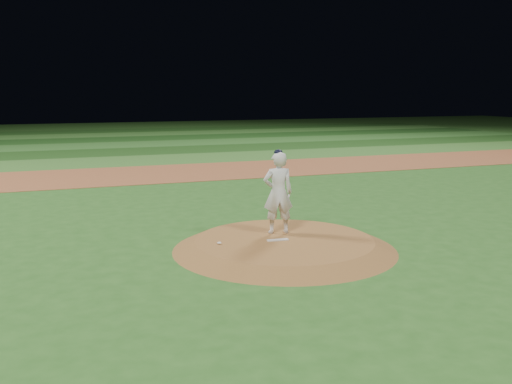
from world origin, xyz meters
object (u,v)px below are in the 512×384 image
(pitchers_mound, at_px, (284,244))
(rosin_bag, at_px, (219,243))
(pitcher_on_mound, at_px, (278,192))
(pitching_rubber, at_px, (278,240))

(pitchers_mound, relative_size, rosin_bag, 53.24)
(pitchers_mound, relative_size, pitcher_on_mound, 2.55)
(pitchers_mound, height_order, pitching_rubber, pitching_rubber)
(rosin_bag, xyz_separation_m, pitcher_on_mound, (1.73, 0.53, 1.03))
(pitcher_on_mound, bearing_deg, pitchers_mound, -98.39)
(pitchers_mound, height_order, pitcher_on_mound, pitcher_on_mound)
(pitching_rubber, bearing_deg, pitcher_on_mound, 72.21)
(pitchers_mound, bearing_deg, pitcher_on_mound, 81.61)
(pitching_rubber, height_order, pitcher_on_mound, pitcher_on_mound)
(pitchers_mound, xyz_separation_m, rosin_bag, (-1.63, 0.13, 0.15))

